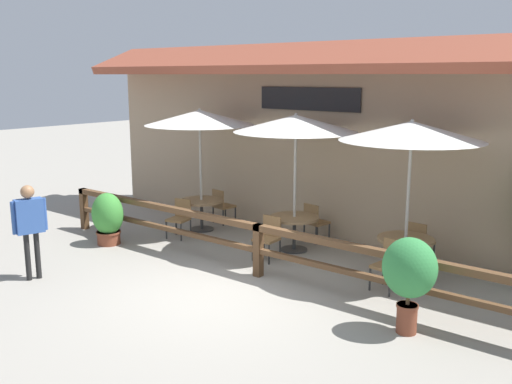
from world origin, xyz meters
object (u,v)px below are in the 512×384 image
(chair_near_streetside, at_px, (180,217))
(chair_far_wallside, at_px, (419,241))
(dining_table_middle, at_px, (294,223))
(potted_plant_entrance_palm, at_px, (108,218))
(pedestrian, at_px, (30,219))
(patio_umbrella_middle, at_px, (296,124))
(chair_middle_wallside, at_px, (315,221))
(dining_table_far, at_px, (405,246))
(chair_middle_streetside, at_px, (268,236))
(patio_umbrella_far, at_px, (412,131))
(potted_plant_corner_fern, at_px, (409,272))
(patio_umbrella_near, at_px, (200,118))
(dining_table_near, at_px, (201,206))
(chair_far_streetside, at_px, (389,263))
(chair_near_wallside, at_px, (222,205))

(chair_near_streetside, height_order, chair_far_wallside, same)
(dining_table_middle, height_order, potted_plant_entrance_palm, potted_plant_entrance_palm)
(pedestrian, bearing_deg, patio_umbrella_middle, 163.94)
(dining_table_middle, height_order, chair_middle_wallside, chair_middle_wallside)
(dining_table_far, bearing_deg, chair_middle_streetside, -163.81)
(chair_middle_wallside, xyz_separation_m, patio_umbrella_far, (2.42, -0.84, 2.11))
(dining_table_far, distance_m, potted_plant_corner_fern, 2.34)
(dining_table_middle, bearing_deg, potted_plant_entrance_palm, -148.00)
(pedestrian, bearing_deg, patio_umbrella_near, -164.97)
(dining_table_middle, height_order, dining_table_far, same)
(dining_table_far, height_order, chair_far_wallside, chair_far_wallside)
(patio_umbrella_near, relative_size, dining_table_far, 2.80)
(potted_plant_entrance_palm, xyz_separation_m, pedestrian, (0.70, -2.14, 0.50))
(patio_umbrella_middle, distance_m, dining_table_middle, 2.01)
(chair_near_streetside, height_order, pedestrian, pedestrian)
(patio_umbrella_near, distance_m, chair_middle_streetside, 3.35)
(potted_plant_entrance_palm, relative_size, pedestrian, 0.66)
(chair_near_streetside, relative_size, dining_table_far, 0.84)
(patio_umbrella_middle, bearing_deg, dining_table_near, -179.19)
(dining_table_near, xyz_separation_m, chair_far_streetside, (5.03, -0.77, -0.10))
(patio_umbrella_middle, xyz_separation_m, pedestrian, (-2.62, -4.21, -1.50))
(chair_far_streetside, bearing_deg, patio_umbrella_far, 102.14)
(patio_umbrella_middle, height_order, chair_middle_wallside, patio_umbrella_middle)
(chair_middle_wallside, height_order, chair_far_wallside, same)
(patio_umbrella_far, bearing_deg, patio_umbrella_near, 179.74)
(potted_plant_corner_fern, bearing_deg, dining_table_middle, 147.48)
(chair_far_streetside, relative_size, pedestrian, 0.50)
(chair_middle_streetside, bearing_deg, potted_plant_entrance_palm, -161.18)
(patio_umbrella_far, relative_size, pedestrian, 1.66)
(dining_table_near, distance_m, pedestrian, 4.20)
(chair_far_wallside, bearing_deg, chair_far_streetside, 99.28)
(patio_umbrella_middle, bearing_deg, pedestrian, -121.86)
(chair_far_wallside, bearing_deg, chair_middle_wallside, 2.66)
(potted_plant_corner_fern, bearing_deg, patio_umbrella_far, 114.94)
(dining_table_near, distance_m, dining_table_far, 4.97)
(dining_table_far, xyz_separation_m, chair_far_wallside, (-0.06, 0.75, -0.10))
(dining_table_near, bearing_deg, chair_near_wallside, 91.40)
(chair_middle_wallside, height_order, potted_plant_entrance_palm, potted_plant_entrance_palm)
(dining_table_near, height_order, patio_umbrella_far, patio_umbrella_far)
(patio_umbrella_middle, bearing_deg, patio_umbrella_far, -1.40)
(patio_umbrella_near, xyz_separation_m, potted_plant_corner_fern, (5.94, -2.12, -1.69))
(chair_middle_streetside, distance_m, chair_far_wallside, 2.83)
(pedestrian, bearing_deg, chair_middle_wallside, 168.20)
(chair_near_streetside, distance_m, dining_table_middle, 2.63)
(chair_near_wallside, bearing_deg, dining_table_near, 100.36)
(patio_umbrella_far, bearing_deg, chair_middle_wallside, 160.86)
(dining_table_far, bearing_deg, chair_far_streetside, -85.64)
(dining_table_middle, bearing_deg, patio_umbrella_middle, -97.13)
(potted_plant_entrance_palm, bearing_deg, dining_table_far, 19.39)
(chair_middle_wallside, distance_m, potted_plant_entrance_palm, 4.37)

